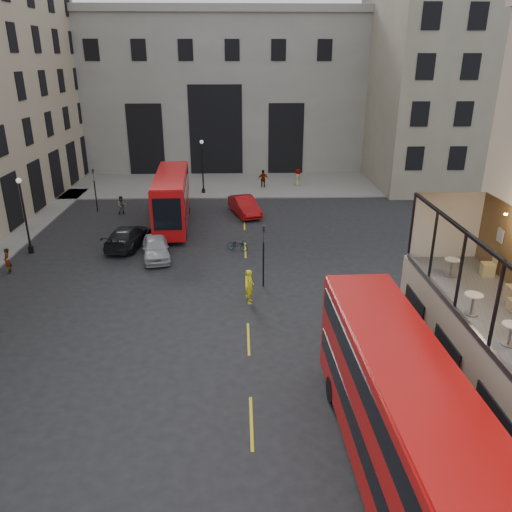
{
  "coord_description": "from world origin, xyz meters",
  "views": [
    {
      "loc": [
        -2.31,
        -15.03,
        12.72
      ],
      "look_at": [
        -1.52,
        9.37,
        3.0
      ],
      "focal_mm": 35.0,
      "sensor_mm": 36.0,
      "label": 1
    }
  ],
  "objects_px": {
    "car_b": "(244,206)",
    "cafe_table_far": "(452,265)",
    "street_lamp_b": "(203,170)",
    "pedestrian_b": "(179,191)",
    "bicycle": "(238,245)",
    "car_c": "(128,236)",
    "pedestrian_a": "(122,205)",
    "pedestrian_d": "(298,178)",
    "bus_far": "(172,197)",
    "cafe_table_near": "(511,331)",
    "traffic_light_far": "(94,185)",
    "cafe_table_mid": "(473,301)",
    "bus_near": "(397,407)",
    "cafe_chair_d": "(488,268)",
    "cyclist": "(250,286)",
    "pedestrian_c": "(263,179)",
    "street_lamp_a": "(26,220)",
    "car_a": "(156,248)",
    "pedestrian_e": "(7,261)",
    "traffic_light_near": "(264,248)"
  },
  "relations": [
    {
      "from": "car_b",
      "to": "cafe_table_far",
      "type": "bearing_deg",
      "value": -88.43
    },
    {
      "from": "street_lamp_b",
      "to": "pedestrian_b",
      "type": "relative_size",
      "value": 2.72
    },
    {
      "from": "pedestrian_b",
      "to": "bicycle",
      "type": "bearing_deg",
      "value": -115.79
    },
    {
      "from": "car_c",
      "to": "pedestrian_a",
      "type": "height_order",
      "value": "pedestrian_a"
    },
    {
      "from": "pedestrian_b",
      "to": "pedestrian_d",
      "type": "bearing_deg",
      "value": -24.69
    },
    {
      "from": "bus_far",
      "to": "cafe_table_near",
      "type": "relative_size",
      "value": 15.07
    },
    {
      "from": "traffic_light_far",
      "to": "cafe_table_mid",
      "type": "relative_size",
      "value": 5.03
    },
    {
      "from": "traffic_light_far",
      "to": "bus_near",
      "type": "xyz_separation_m",
      "value": [
        17.51,
        -30.48,
        0.17
      ]
    },
    {
      "from": "traffic_light_far",
      "to": "car_c",
      "type": "height_order",
      "value": "traffic_light_far"
    },
    {
      "from": "car_c",
      "to": "cafe_chair_d",
      "type": "height_order",
      "value": "cafe_chair_d"
    },
    {
      "from": "traffic_light_far",
      "to": "bus_near",
      "type": "bearing_deg",
      "value": -60.13
    },
    {
      "from": "cyclist",
      "to": "cafe_table_near",
      "type": "relative_size",
      "value": 2.77
    },
    {
      "from": "bus_far",
      "to": "cafe_table_far",
      "type": "xyz_separation_m",
      "value": [
        13.84,
        -21.06,
        2.71
      ]
    },
    {
      "from": "pedestrian_c",
      "to": "cafe_table_near",
      "type": "bearing_deg",
      "value": 95.55
    },
    {
      "from": "street_lamp_a",
      "to": "car_c",
      "type": "xyz_separation_m",
      "value": [
        6.56,
        1.13,
        -1.64
      ]
    },
    {
      "from": "bus_near",
      "to": "pedestrian_a",
      "type": "bearing_deg",
      "value": 117.02
    },
    {
      "from": "bicycle",
      "to": "pedestrian_a",
      "type": "bearing_deg",
      "value": 72.03
    },
    {
      "from": "cyclist",
      "to": "cafe_chair_d",
      "type": "xyz_separation_m",
      "value": [
        9.41,
        -6.93,
        3.91
      ]
    },
    {
      "from": "street_lamp_b",
      "to": "bus_far",
      "type": "bearing_deg",
      "value": -100.21
    },
    {
      "from": "cafe_table_mid",
      "to": "bus_far",
      "type": "bearing_deg",
      "value": 118.73
    },
    {
      "from": "car_b",
      "to": "cafe_chair_d",
      "type": "relative_size",
      "value": 4.97
    },
    {
      "from": "street_lamp_b",
      "to": "cafe_table_far",
      "type": "relative_size",
      "value": 7.27
    },
    {
      "from": "bus_near",
      "to": "cafe_table_mid",
      "type": "distance_m",
      "value": 4.49
    },
    {
      "from": "car_a",
      "to": "car_c",
      "type": "height_order",
      "value": "car_c"
    },
    {
      "from": "cafe_table_far",
      "to": "cyclist",
      "type": "bearing_deg",
      "value": 138.57
    },
    {
      "from": "street_lamp_a",
      "to": "bus_near",
      "type": "height_order",
      "value": "street_lamp_a"
    },
    {
      "from": "pedestrian_c",
      "to": "pedestrian_d",
      "type": "distance_m",
      "value": 3.71
    },
    {
      "from": "pedestrian_e",
      "to": "cafe_table_far",
      "type": "xyz_separation_m",
      "value": [
        23.08,
        -11.58,
        4.27
      ]
    },
    {
      "from": "street_lamp_a",
      "to": "car_a",
      "type": "xyz_separation_m",
      "value": [
        8.91,
        -1.26,
        -1.66
      ]
    },
    {
      "from": "bus_near",
      "to": "car_c",
      "type": "height_order",
      "value": "bus_near"
    },
    {
      "from": "bicycle",
      "to": "street_lamp_b",
      "type": "bearing_deg",
      "value": 36.35
    },
    {
      "from": "car_c",
      "to": "pedestrian_a",
      "type": "xyz_separation_m",
      "value": [
        -2.16,
        7.99,
        0.06
      ]
    },
    {
      "from": "car_a",
      "to": "pedestrian_a",
      "type": "bearing_deg",
      "value": 101.89
    },
    {
      "from": "car_b",
      "to": "pedestrian_c",
      "type": "distance_m",
      "value": 9.67
    },
    {
      "from": "pedestrian_a",
      "to": "car_b",
      "type": "bearing_deg",
      "value": -17.86
    },
    {
      "from": "street_lamp_a",
      "to": "pedestrian_e",
      "type": "distance_m",
      "value": 3.82
    },
    {
      "from": "pedestrian_b",
      "to": "street_lamp_a",
      "type": "bearing_deg",
      "value": -171.96
    },
    {
      "from": "pedestrian_c",
      "to": "car_a",
      "type": "bearing_deg",
      "value": 64.19
    },
    {
      "from": "traffic_light_near",
      "to": "car_c",
      "type": "distance_m",
      "value": 11.95
    },
    {
      "from": "pedestrian_c",
      "to": "pedestrian_e",
      "type": "relative_size",
      "value": 1.17
    },
    {
      "from": "car_a",
      "to": "pedestrian_d",
      "type": "relative_size",
      "value": 2.31
    },
    {
      "from": "traffic_light_near",
      "to": "cafe_table_far",
      "type": "xyz_separation_m",
      "value": [
        7.04,
        -9.06,
        2.66
      ]
    },
    {
      "from": "pedestrian_e",
      "to": "cafe_table_near",
      "type": "height_order",
      "value": "cafe_table_near"
    },
    {
      "from": "street_lamp_a",
      "to": "car_a",
      "type": "height_order",
      "value": "street_lamp_a"
    },
    {
      "from": "pedestrian_d",
      "to": "traffic_light_near",
      "type": "bearing_deg",
      "value": 148.35
    },
    {
      "from": "traffic_light_far",
      "to": "pedestrian_b",
      "type": "bearing_deg",
      "value": 26.52
    },
    {
      "from": "street_lamp_b",
      "to": "pedestrian_e",
      "type": "xyz_separation_m",
      "value": [
        -11.05,
        -19.48,
        -1.57
      ]
    },
    {
      "from": "bicycle",
      "to": "pedestrian_d",
      "type": "height_order",
      "value": "pedestrian_d"
    },
    {
      "from": "cyclist",
      "to": "pedestrian_a",
      "type": "relative_size",
      "value": 1.22
    },
    {
      "from": "bus_near",
      "to": "cafe_table_near",
      "type": "bearing_deg",
      "value": 5.12
    }
  ]
}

